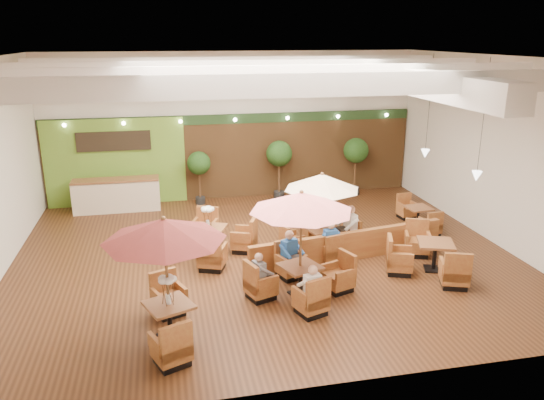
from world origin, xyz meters
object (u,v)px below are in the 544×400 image
object	(u,v)px
diner_3	(330,237)
diner_0	(311,284)
table_0	(165,247)
topiary_2	(356,153)
topiary_0	(199,165)
topiary_1	(279,156)
table_3	(208,240)
table_5	(418,217)
service_counter	(117,195)
diner_1	(291,250)
diner_2	(261,270)
booth_divider	(349,246)
table_4	(424,258)
table_2	(321,197)
table_1	(301,225)
diner_4	(349,223)

from	to	relation	value
diner_3	diner_0	bearing A→B (deg)	-120.35
table_0	topiary_2	bearing A→B (deg)	28.18
topiary_0	topiary_1	size ratio (longest dim) A/B	0.88
table_3	table_5	world-z (taller)	table_3
service_counter	diner_1	distance (m)	8.16
topiary_0	diner_3	world-z (taller)	topiary_0
diner_2	topiary_2	bearing A→B (deg)	123.62
booth_divider	table_4	bearing A→B (deg)	-42.88
table_2	topiary_0	world-z (taller)	table_2
booth_divider	table_0	size ratio (longest dim) A/B	2.14
table_1	topiary_1	distance (m)	7.90
table_1	table_2	bearing A→B (deg)	43.68
booth_divider	diner_1	size ratio (longest dim) A/B	7.24
table_1	topiary_0	world-z (taller)	table_1
table_1	diner_3	distance (m)	2.40
booth_divider	topiary_2	distance (m)	6.64
booth_divider	topiary_1	distance (m)	6.23
table_5	diner_1	world-z (taller)	diner_1
service_counter	table_4	xyz separation A→B (m)	(8.35, -6.97, -0.21)
booth_divider	diner_4	xyz separation A→B (m)	(0.27, 0.83, 0.37)
booth_divider	table_4	size ratio (longest dim) A/B	2.08
table_5	topiary_1	xyz separation A→B (m)	(-3.81, 3.94, 1.37)
booth_divider	table_1	size ratio (longest dim) A/B	2.17
service_counter	table_5	world-z (taller)	service_counter
diner_1	diner_2	xyz separation A→B (m)	(-0.97, -0.97, -0.04)
table_0	service_counter	bearing A→B (deg)	77.79
service_counter	booth_divider	distance (m)	8.86
table_2	diner_2	world-z (taller)	table_2
table_1	diner_2	xyz separation A→B (m)	(-0.97, -0.00, -1.08)
booth_divider	diner_3	xyz separation A→B (m)	(-0.59, -0.03, 0.32)
table_5	topiary_2	size ratio (longest dim) A/B	1.01
diner_1	topiary_2	bearing A→B (deg)	-151.52
table_1	topiary_0	size ratio (longest dim) A/B	1.38
diner_4	service_counter	bearing A→B (deg)	42.78
diner_0	diner_1	world-z (taller)	diner_1
diner_1	diner_4	distance (m)	2.68
table_0	diner_4	xyz separation A→B (m)	(5.29, 3.86, -1.25)
table_0	diner_1	world-z (taller)	table_0
topiary_1	diner_4	xyz separation A→B (m)	(0.92, -5.23, -0.91)
booth_divider	diner_0	bearing A→B (deg)	-134.61
service_counter	diner_4	size ratio (longest dim) A/B	3.50
diner_0	topiary_0	bearing A→B (deg)	90.93
topiary_2	service_counter	bearing A→B (deg)	-178.73
table_0	table_4	bearing A→B (deg)	-6.66
service_counter	table_1	world-z (taller)	table_1
booth_divider	diner_2	distance (m)	3.36
diner_0	diner_3	world-z (taller)	diner_0
topiary_0	diner_2	size ratio (longest dim) A/B	2.77
table_4	table_5	distance (m)	3.54
topiary_1	diner_4	distance (m)	5.39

